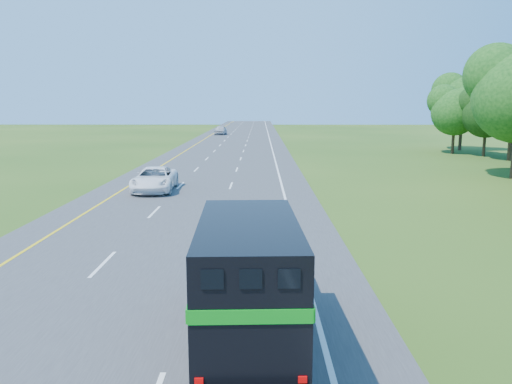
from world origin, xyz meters
TOP-DOWN VIEW (x-y plane):
  - road at (0.00, 50.00)m, footprint 15.00×260.00m
  - lane_markings at (0.00, 50.00)m, footprint 11.15×260.00m
  - horse_truck at (3.66, 13.95)m, footprint 2.51×7.26m
  - white_suv at (-3.21, 35.81)m, footprint 2.89×5.82m
  - far_car at (-3.77, 99.78)m, footprint 2.39×5.11m

SIDE VIEW (x-z plane):
  - road at x=0.00m, z-range 0.00..0.04m
  - lane_markings at x=0.00m, z-range 0.04..0.05m
  - white_suv at x=-3.21m, z-range 0.04..1.63m
  - far_car at x=-3.77m, z-range 0.04..1.73m
  - horse_truck at x=3.66m, z-range 0.15..3.33m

